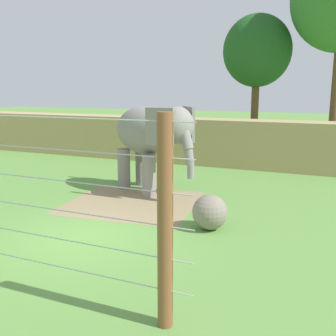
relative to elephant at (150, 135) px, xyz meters
name	(u,v)px	position (x,y,z in m)	size (l,w,h in m)	color
ground_plane	(82,238)	(0.39, -5.01, -2.21)	(120.00, 120.00, 0.00)	#609342
dirt_patch	(133,202)	(0.05, -1.55, -2.21)	(4.37, 4.11, 0.01)	#937F5B
embankment_wall	(210,141)	(0.39, 6.47, -1.02)	(36.00, 1.80, 2.38)	tan
elephant	(150,135)	(0.00, 0.00, 0.00)	(4.14, 2.99, 3.33)	gray
enrichment_ball	(210,212)	(3.31, -3.01, -1.71)	(1.00, 1.00, 1.00)	gray
tree_left_of_centre	(257,52)	(1.89, 10.39, 3.82)	(3.93, 3.93, 8.14)	brown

